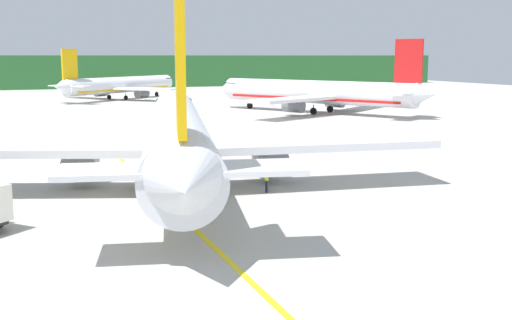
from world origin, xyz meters
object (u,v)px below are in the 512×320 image
Objects in this scene: airliner_far_taxiway at (120,85)px; crew_loader_left at (266,177)px; airliner_mid_apron at (317,93)px; airliner_foreground at (177,135)px.

airliner_far_taxiway is 91.30m from crew_loader_left.
airliner_mid_apron is at bearing -60.58° from airliner_far_taxiway.
airliner_mid_apron is at bearing 60.38° from crew_loader_left.
crew_loader_left is (4.71, -4.45, -2.42)m from airliner_foreground.
airliner_mid_apron is 20.68× the size of crew_loader_left.
airliner_foreground reaches higher than airliner_far_taxiway.
airliner_foreground is 1.21× the size of airliner_mid_apron.
crew_loader_left is at bearing -93.16° from airliner_far_taxiway.
airliner_foreground is at bearing -96.41° from airliner_far_taxiway.
airliner_mid_apron is 1.21× the size of airliner_far_taxiway.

